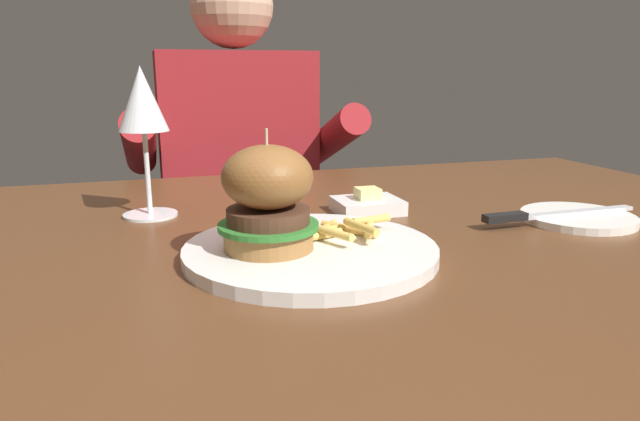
{
  "coord_description": "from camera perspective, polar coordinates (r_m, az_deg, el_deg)",
  "views": [
    {
      "loc": [
        -0.21,
        -0.66,
        0.94
      ],
      "look_at": [
        -0.03,
        -0.06,
        0.78
      ],
      "focal_mm": 32.0,
      "sensor_mm": 36.0,
      "label": 1
    }
  ],
  "objects": [
    {
      "name": "fries_pile",
      "position": [
        0.65,
        2.68,
        -1.81
      ],
      "size": [
        0.12,
        0.1,
        0.02
      ],
      "color": "gold",
      "rests_on": "main_plate"
    },
    {
      "name": "dining_table",
      "position": [
        0.75,
        0.71,
        -8.3
      ],
      "size": [
        1.4,
        0.88,
        0.74
      ],
      "color": "#56331C",
      "rests_on": "ground"
    },
    {
      "name": "butter_dish",
      "position": [
        0.82,
        4.76,
        0.6
      ],
      "size": [
        0.09,
        0.08,
        0.04
      ],
      "color": "white",
      "rests_on": "dining_table"
    },
    {
      "name": "table_knife",
      "position": [
        0.81,
        21.75,
        -0.37
      ],
      "size": [
        0.23,
        0.02,
        0.01
      ],
      "color": "silver",
      "rests_on": "bread_plate"
    },
    {
      "name": "diner_person",
      "position": [
        1.44,
        -8.15,
        -1.35
      ],
      "size": [
        0.51,
        0.36,
        1.18
      ],
      "color": "#282833",
      "rests_on": "ground"
    },
    {
      "name": "wine_glass",
      "position": [
        0.81,
        -17.33,
        9.93
      ],
      "size": [
        0.07,
        0.07,
        0.2
      ],
      "color": "silver",
      "rests_on": "dining_table"
    },
    {
      "name": "burger_sandwich",
      "position": [
        0.6,
        -5.24,
        1.28
      ],
      "size": [
        0.11,
        0.11,
        0.13
      ],
      "color": "#9E6B38",
      "rests_on": "main_plate"
    },
    {
      "name": "bread_plate",
      "position": [
        0.84,
        24.39,
        -0.65
      ],
      "size": [
        0.15,
        0.15,
        0.01
      ],
      "primitive_type": "cylinder",
      "color": "white",
      "rests_on": "dining_table"
    },
    {
      "name": "main_plate",
      "position": [
        0.62,
        -0.95,
        -4.08
      ],
      "size": [
        0.28,
        0.28,
        0.01
      ],
      "primitive_type": "cylinder",
      "color": "white",
      "rests_on": "dining_table"
    }
  ]
}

